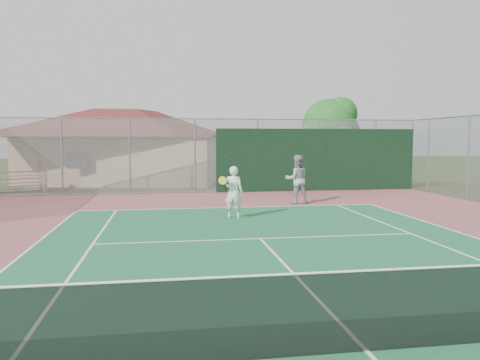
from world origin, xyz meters
The scene contains 10 objects.
ground centered at (0.00, 0.00, 0.00)m, with size 120.00×120.00×0.00m, color #2D4517.
court_surface centered at (0.00, 0.00, 0.01)m, with size 20.00×34.00×0.02m.
tennis_net centered at (0.00, 0.00, 0.51)m, with size 11.85×0.08×1.10m.
back_fence centered at (2.11, 16.98, 1.67)m, with size 20.08×0.11×3.53m.
side_fence_right centered at (10.00, 12.50, 1.75)m, with size 0.08×9.00×3.50m.
clubhouse centered at (-4.66, 23.66, 2.58)m, with size 13.21×10.27×5.07m.
bleachers centered at (-9.52, 18.71, 0.52)m, with size 3.22×2.54×0.98m.
tree centered at (6.39, 19.01, 3.14)m, with size 3.43×3.25×4.78m.
player_white_front centered at (-0.23, 9.60, 0.85)m, with size 0.90×0.65×1.67m.
player_grey_back centered at (2.72, 12.64, 0.95)m, with size 0.94×0.74×1.91m.
Camera 1 is at (-2.33, -5.09, 2.54)m, focal length 35.00 mm.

